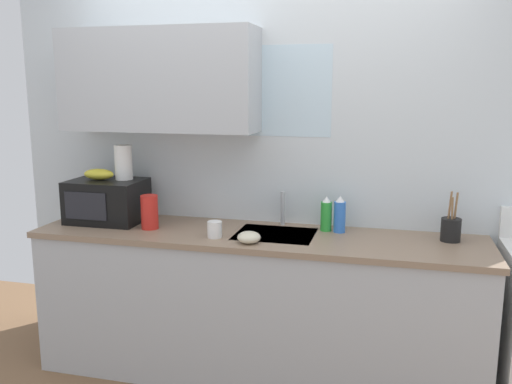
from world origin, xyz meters
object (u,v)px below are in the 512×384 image
at_px(paper_towel_roll, 123,162).
at_px(utensil_crock, 451,229).
at_px(small_bowl, 249,237).
at_px(mug_white, 215,229).
at_px(dish_soap_bottle_green, 326,215).
at_px(cereal_canister, 150,212).
at_px(banana_bunch, 99,174).
at_px(dish_soap_bottle_blue, 340,215).
at_px(microwave, 107,201).

relative_size(paper_towel_roll, utensil_crock, 0.78).
bearing_deg(small_bowl, paper_towel_roll, 161.70).
relative_size(mug_white, small_bowl, 0.73).
xyz_separation_m(dish_soap_bottle_green, cereal_canister, (-1.05, -0.22, 0.00)).
bearing_deg(dish_soap_bottle_green, cereal_canister, -168.17).
bearing_deg(dish_soap_bottle_green, mug_white, -152.73).
relative_size(banana_bunch, paper_towel_roll, 0.91).
height_order(dish_soap_bottle_blue, small_bowl, dish_soap_bottle_blue).
relative_size(dish_soap_bottle_green, utensil_crock, 0.75).
xyz_separation_m(microwave, dish_soap_bottle_green, (1.39, 0.12, -0.04)).
relative_size(microwave, dish_soap_bottle_blue, 2.10).
height_order(banana_bunch, cereal_canister, banana_bunch).
bearing_deg(banana_bunch, mug_white, -12.79).
bearing_deg(mug_white, utensil_crock, 11.26).
bearing_deg(mug_white, cereal_canister, 168.62).
bearing_deg(banana_bunch, paper_towel_roll, 18.43).
height_order(microwave, utensil_crock, utensil_crock).
xyz_separation_m(mug_white, small_bowl, (0.22, -0.06, -0.02)).
height_order(paper_towel_roll, cereal_canister, paper_towel_roll).
bearing_deg(small_bowl, banana_bunch, 166.69).
bearing_deg(mug_white, dish_soap_bottle_blue, 23.49).
relative_size(paper_towel_roll, mug_white, 2.32).
xyz_separation_m(cereal_canister, small_bowl, (0.67, -0.15, -0.07)).
relative_size(dish_soap_bottle_blue, cereal_canister, 1.06).
height_order(dish_soap_bottle_green, utensil_crock, utensil_crock).
bearing_deg(microwave, banana_bunch, 178.20).
relative_size(utensil_crock, small_bowl, 2.18).
bearing_deg(paper_towel_roll, dish_soap_bottle_blue, 2.35).
distance_m(dish_soap_bottle_blue, small_bowl, 0.59).
relative_size(cereal_canister, small_bowl, 1.59).
bearing_deg(microwave, small_bowl, -13.85).
bearing_deg(banana_bunch, microwave, -1.80).
relative_size(microwave, mug_white, 4.84).
xyz_separation_m(paper_towel_roll, cereal_canister, (0.24, -0.15, -0.28)).
bearing_deg(microwave, utensil_crock, 1.95).
distance_m(microwave, small_bowl, 1.04).
bearing_deg(dish_soap_bottle_blue, utensil_crock, -3.34).
height_order(dish_soap_bottle_blue, utensil_crock, utensil_crock).
bearing_deg(dish_soap_bottle_blue, small_bowl, -142.34).
relative_size(banana_bunch, cereal_canister, 0.97).
xyz_separation_m(microwave, mug_white, (0.79, -0.19, -0.09)).
xyz_separation_m(dish_soap_bottle_blue, cereal_canister, (-1.13, -0.21, 0.00)).
bearing_deg(microwave, mug_white, -13.46).
xyz_separation_m(banana_bunch, cereal_canister, (0.39, -0.10, -0.20)).
bearing_deg(microwave, dish_soap_bottle_green, 4.98).
xyz_separation_m(microwave, utensil_crock, (2.09, 0.07, -0.06)).
xyz_separation_m(microwave, paper_towel_roll, (0.10, 0.05, 0.24)).
xyz_separation_m(paper_towel_roll, dish_soap_bottle_blue, (1.37, 0.06, -0.28)).
bearing_deg(cereal_canister, utensil_crock, 5.54).
bearing_deg(utensil_crock, small_bowl, -163.57).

